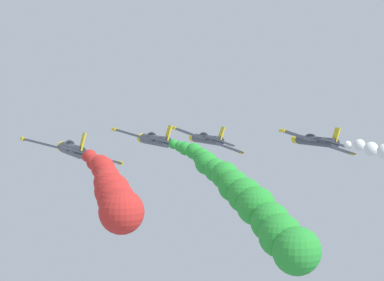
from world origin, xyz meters
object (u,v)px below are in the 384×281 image
(airplane_left_inner, at_px, (155,140))
(airplane_right_inner, at_px, (316,141))
(airplane_left_outer, at_px, (72,149))
(airplane_lead, at_px, (207,139))

(airplane_left_inner, xyz_separation_m, airplane_right_inner, (19.49, 1.05, -0.46))
(airplane_right_inner, relative_size, airplane_left_outer, 1.00)
(airplane_lead, xyz_separation_m, airplane_left_inner, (-9.54, -10.61, 0.52))
(airplane_left_inner, xyz_separation_m, airplane_left_outer, (-10.24, -8.41, -0.34))
(airplane_left_inner, height_order, airplane_right_inner, airplane_left_inner)
(airplane_left_inner, height_order, airplane_left_outer, airplane_left_inner)
(airplane_right_inner, distance_m, airplane_left_outer, 31.20)
(airplane_left_outer, bearing_deg, airplane_lead, 43.87)
(airplane_lead, distance_m, airplane_left_inner, 14.28)
(airplane_lead, height_order, airplane_left_inner, airplane_left_inner)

